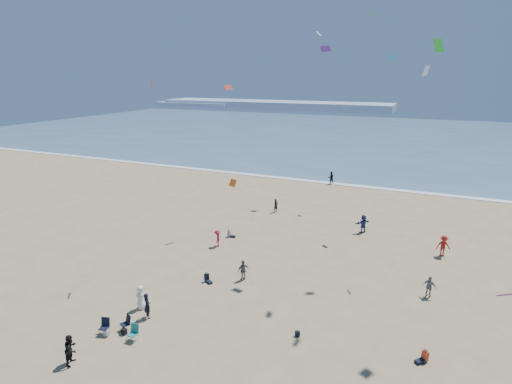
% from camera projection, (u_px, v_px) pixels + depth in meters
% --- Properties ---
extents(ocean, '(220.00, 100.00, 0.06)m').
position_uv_depth(ocean, '(386.00, 137.00, 100.88)').
color(ocean, '#476B84').
rests_on(ocean, ground).
extents(surf_line, '(220.00, 1.20, 0.08)m').
position_uv_depth(surf_line, '(347.00, 185.00, 56.93)').
color(surf_line, white).
rests_on(surf_line, ground).
extents(headland_far, '(110.00, 20.00, 3.20)m').
position_uv_depth(headland_far, '(273.00, 105.00, 189.45)').
color(headland_far, '#7A8EA8').
rests_on(headland_far, ground).
extents(headland_near, '(40.00, 14.00, 2.00)m').
position_uv_depth(headland_near, '(195.00, 104.00, 200.61)').
color(headland_near, '#7A8EA8').
rests_on(headland_near, ground).
extents(standing_flyers, '(25.76, 47.48, 1.91)m').
position_uv_depth(standing_flyers, '(319.00, 270.00, 30.29)').
color(standing_flyers, maroon).
rests_on(standing_flyers, ground).
extents(seated_group, '(18.85, 25.65, 0.84)m').
position_uv_depth(seated_group, '(282.00, 331.00, 23.81)').
color(seated_group, silver).
rests_on(seated_group, ground).
extents(chair_cluster, '(2.69, 1.58, 1.00)m').
position_uv_depth(chair_cluster, '(120.00, 328.00, 23.98)').
color(chair_cluster, black).
rests_on(chair_cluster, ground).
extents(white_tote, '(0.35, 0.20, 0.40)m').
position_uv_depth(white_tote, '(106.00, 333.00, 23.99)').
color(white_tote, silver).
rests_on(white_tote, ground).
extents(black_backpack, '(0.30, 0.22, 0.38)m').
position_uv_depth(black_backpack, '(124.00, 331.00, 24.15)').
color(black_backpack, black).
rests_on(black_backpack, ground).
extents(navy_bag, '(0.28, 0.18, 0.34)m').
position_uv_depth(navy_bag, '(297.00, 334.00, 23.97)').
color(navy_bag, black).
rests_on(navy_bag, ground).
extents(kites_aloft, '(39.53, 42.58, 27.77)m').
position_uv_depth(kites_aloft, '(438.00, 91.00, 20.68)').
color(kites_aloft, silver).
rests_on(kites_aloft, ground).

